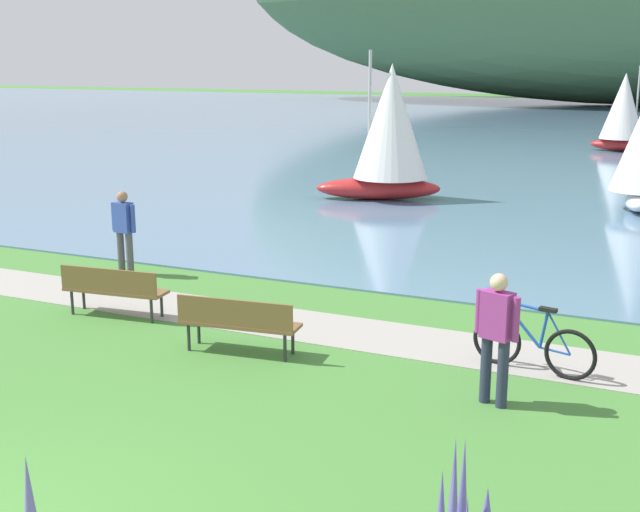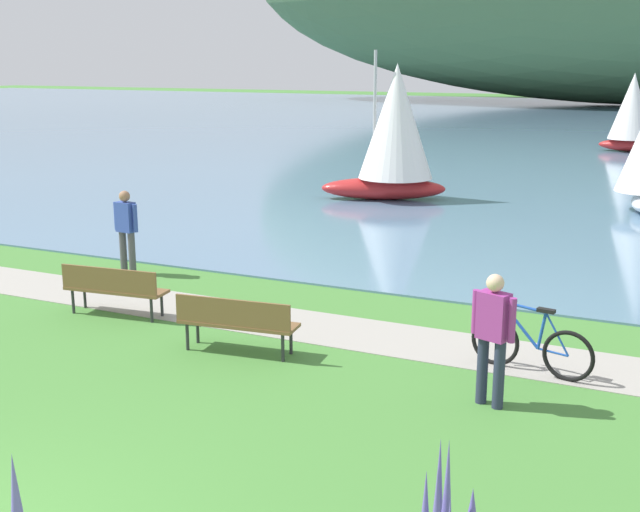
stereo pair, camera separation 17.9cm
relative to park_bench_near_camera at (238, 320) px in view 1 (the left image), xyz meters
The scene contains 9 objects.
bay_water 43.86m from the park_bench_near_camera, 89.62° to the left, with size 180.00×80.00×0.04m, color #5B7F9E.
shoreline_path 1.69m from the park_bench_near_camera, 79.63° to the left, with size 60.00×1.50×0.01m, color #A39E93.
park_bench_near_camera is the anchor object (origin of this frame).
park_bench_further_along 2.88m from the park_bench_near_camera, 166.51° to the left, with size 1.84×0.67×0.88m.
bicycle_leaning_near_bench 4.21m from the park_bench_near_camera, 14.81° to the left, with size 1.75×0.36×1.01m.
person_at_shoreline 5.32m from the park_bench_near_camera, 145.26° to the left, with size 0.61×0.26×1.71m.
person_on_the_grass 3.87m from the park_bench_near_camera, ahead, with size 0.58×0.33×1.71m.
sailboat_nearest_to_shore 13.94m from the park_bench_near_camera, 100.58° to the left, with size 3.94×2.93×4.48m.
sailboat_mid_bay 31.02m from the park_bench_near_camera, 84.69° to the left, with size 3.41×2.12×3.95m.
Camera 1 is at (5.49, -4.19, 4.25)m, focal length 45.57 mm.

